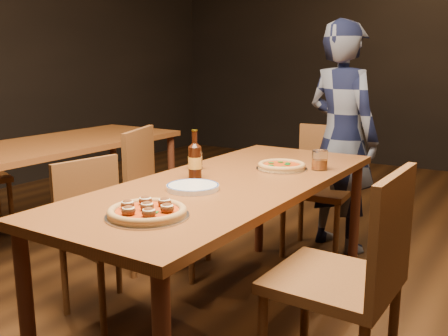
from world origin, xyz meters
The scene contains 14 objects.
ground centered at (0.00, 0.00, 0.00)m, with size 9.00×9.00×0.00m, color black.
table_main centered at (0.00, 0.00, 0.68)m, with size 0.80×2.00×0.75m.
table_left centered at (-1.70, 0.30, 0.68)m, with size 0.80×2.00×0.75m.
chair_main_nw centered at (-0.57, -0.27, 0.43)m, with size 0.40×0.40×0.85m, color #5B2F18, non-canonical shape.
chair_main_sw centered at (-0.67, 0.37, 0.47)m, with size 0.44×0.44×0.95m, color #5B2F18, non-canonical shape.
chair_main_e centered at (0.64, -0.27, 0.49)m, with size 0.46×0.46×0.98m, color #5B2F18, non-canonical shape.
chair_end centered at (0.02, 1.13, 0.46)m, with size 0.43×0.43×0.92m, color #5B2F18, non-canonical shape.
pizza_meatball centered at (0.05, -0.67, 0.77)m, with size 0.32×0.32×0.06m.
pizza_margherita centered at (0.10, 0.37, 0.77)m, with size 0.28×0.28×0.04m.
plate_stack centered at (-0.04, -0.25, 0.76)m, with size 0.24×0.24×0.02m, color white.
beer_bottle centered at (-0.17, -0.05, 0.84)m, with size 0.07×0.07×0.24m.
water_glass centered at (-0.29, 0.12, 0.80)m, with size 0.08×0.08×0.09m, color white.
amber_glass centered at (0.28, 0.47, 0.80)m, with size 0.08×0.08×0.11m, color #A95013.
diner centered at (0.10, 1.33, 0.80)m, with size 0.58×0.38×1.60m, color black.
Camera 1 is at (1.26, -2.02, 1.32)m, focal length 40.00 mm.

